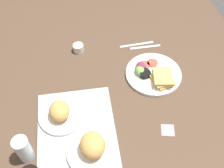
% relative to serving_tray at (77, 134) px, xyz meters
% --- Properties ---
extents(ground_plane, '(1.90, 1.50, 0.03)m').
position_rel_serving_tray_xyz_m(ground_plane, '(0.19, -0.23, -0.02)').
color(ground_plane, '#4C3828').
extents(serving_tray, '(0.47, 0.36, 0.02)m').
position_rel_serving_tray_xyz_m(serving_tray, '(0.00, 0.00, 0.00)').
color(serving_tray, '#9EA0A3').
rests_on(serving_tray, ground_plane).
extents(bread_plate_near, '(0.21, 0.21, 0.09)m').
position_rel_serving_tray_xyz_m(bread_plate_near, '(-0.10, -0.05, 0.04)').
color(bread_plate_near, white).
rests_on(bread_plate_near, serving_tray).
extents(bread_plate_far, '(0.21, 0.21, 0.08)m').
position_rel_serving_tray_xyz_m(bread_plate_far, '(0.10, 0.05, 0.04)').
color(bread_plate_far, white).
rests_on(bread_plate_far, serving_tray).
extents(plate_with_salad, '(0.28, 0.28, 0.05)m').
position_rel_serving_tray_xyz_m(plate_with_salad, '(0.24, -0.42, 0.01)').
color(plate_with_salad, white).
rests_on(plate_with_salad, ground_plane).
extents(drinking_glass, '(0.06, 0.06, 0.13)m').
position_rel_serving_tray_xyz_m(drinking_glass, '(-0.05, 0.21, 0.06)').
color(drinking_glass, silver).
rests_on(drinking_glass, ground_plane).
extents(espresso_cup, '(0.06, 0.06, 0.04)m').
position_rel_serving_tray_xyz_m(espresso_cup, '(0.50, -0.08, 0.01)').
color(espresso_cup, silver).
rests_on(espresso_cup, ground_plane).
extents(fork, '(0.02, 0.17, 0.01)m').
position_rel_serving_tray_xyz_m(fork, '(0.45, -0.44, -0.01)').
color(fork, '#B7B7BC').
rests_on(fork, ground_plane).
extents(knife, '(0.02, 0.19, 0.01)m').
position_rel_serving_tray_xyz_m(knife, '(0.48, -0.40, -0.01)').
color(knife, '#B7B7BC').
rests_on(knife, ground_plane).
extents(sticky_note, '(0.07, 0.07, 0.00)m').
position_rel_serving_tray_xyz_m(sticky_note, '(-0.06, -0.39, -0.01)').
color(sticky_note, pink).
rests_on(sticky_note, ground_plane).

